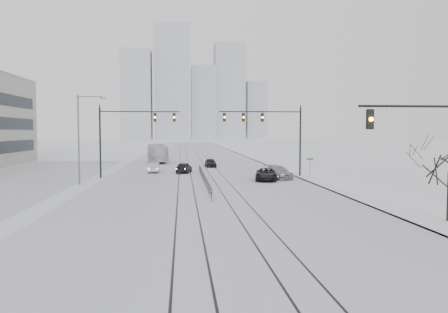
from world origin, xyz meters
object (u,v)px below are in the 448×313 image
Objects in this scene: sedan_nb_front at (266,174)px; sedan_nb_right at (278,172)px; sedan_sb_inner at (184,168)px; box_truck at (157,153)px; traffic_mast_near at (442,147)px; sedan_nb_far at (211,163)px; sedan_sb_outer at (154,168)px.

sedan_nb_front is 0.99× the size of sedan_nb_right.
box_truck is at bearing -65.77° from sedan_sb_inner.
traffic_mast_near reaches higher than sedan_nb_front.
traffic_mast_near is at bearing 121.27° from sedan_sb_inner.
sedan_sb_inner is at bearing 94.80° from box_truck.
sedan_nb_far is (4.00, 8.83, -0.04)m from sedan_sb_inner.
sedan_nb_far is at bearing 115.97° from sedan_nb_front.
traffic_mast_near is 1.45× the size of sedan_nb_front.
sedan_sb_outer is 18.64m from box_truck.
sedan_nb_far is (-4.83, 18.47, -0.03)m from sedan_nb_front.
sedan_nb_front is 1.29× the size of sedan_nb_far.
sedan_sb_outer is 0.81× the size of sedan_nb_right.
traffic_mast_near is 0.63× the size of box_truck.
box_truck is at bearing 125.83° from sedan_nb_front.
sedan_nb_front is at bearing -78.44° from sedan_nb_far.
sedan_nb_far is (7.90, 7.96, -0.01)m from sedan_sb_outer.
sedan_nb_far is at bearing 100.03° from sedan_nb_right.
sedan_nb_right is (10.60, -7.72, 0.03)m from sedan_sb_inner.
sedan_nb_front reaches higher than sedan_sb_outer.
sedan_sb_outer is at bearing -137.90° from sedan_nb_far.
sedan_nb_right is 31.10m from box_truck.
box_truck reaches higher than sedan_sb_outer.
sedan_sb_inner is at bearing 143.82° from sedan_nb_front.
traffic_mast_near is 1.75× the size of sedan_sb_inner.
box_truck is (-15.05, 27.21, 0.84)m from sedan_nb_right.
sedan_sb_inner is 20.01m from box_truck.
sedan_sb_inner is 0.36× the size of box_truck.
sedan_nb_front is at bearing -144.26° from sedan_nb_right.
sedan_sb_inner is 4.00m from sedan_sb_outer.
traffic_mast_near is 57.52m from box_truck.
sedan_nb_far is at bearing -103.01° from sedan_sb_inner.
box_truck reaches higher than sedan_sb_inner.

